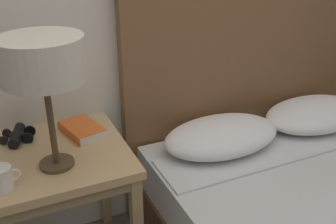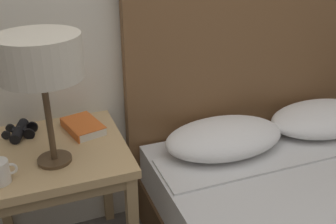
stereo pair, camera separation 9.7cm
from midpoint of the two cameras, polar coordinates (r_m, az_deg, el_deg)
name	(u,v)px [view 2 (the right image)]	position (r m, az deg, el deg)	size (l,w,h in m)	color
nightstand	(55,165)	(1.71, -14.46, -7.48)	(0.58, 0.58, 0.65)	tan
table_lamp	(40,59)	(1.40, -16.19, 7.33)	(0.29, 0.29, 0.50)	#4C3823
book_on_nightstand	(83,127)	(1.76, -10.75, -2.11)	(0.18, 0.23, 0.04)	silver
binoculars_pair	(20,131)	(1.79, -19.27, -2.62)	(0.15, 0.16, 0.05)	black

